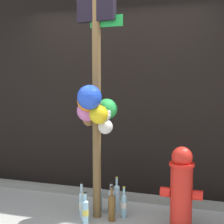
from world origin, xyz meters
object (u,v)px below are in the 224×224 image
object	(u,v)px
fire_hydrant	(181,187)
bottle_0	(99,199)
bottle_1	(117,197)
bottle_2	(111,201)
bottle_5	(112,207)
memorial_post	(95,96)
bottle_3	(85,211)
bottle_6	(84,209)
bottle_7	(124,205)
bottle_4	(82,203)

from	to	relation	value
fire_hydrant	bottle_0	world-z (taller)	fire_hydrant
bottle_1	bottle_2	xyz separation A→B (m)	(-0.04, -0.09, -0.02)
bottle_5	fire_hydrant	bearing A→B (deg)	4.98
bottle_2	bottle_5	xyz separation A→B (m)	(0.06, -0.18, 0.01)
memorial_post	bottle_2	world-z (taller)	memorial_post
fire_hydrant	bottle_5	world-z (taller)	fire_hydrant
bottle_0	bottle_1	world-z (taller)	bottle_1
memorial_post	bottle_0	distance (m)	1.23
bottle_2	bottle_3	xyz separation A→B (m)	(-0.18, -0.35, -0.00)
bottle_6	bottle_5	bearing A→B (deg)	14.41
bottle_1	bottle_7	size ratio (longest dim) A/B	1.16
memorial_post	bottle_0	xyz separation A→B (m)	(-0.02, 0.18, -1.22)
memorial_post	fire_hydrant	size ratio (longest dim) A/B	2.92
bottle_7	bottle_1	bearing A→B (deg)	131.30
memorial_post	bottle_6	distance (m)	1.26
fire_hydrant	memorial_post	bearing A→B (deg)	-176.98
memorial_post	bottle_5	world-z (taller)	memorial_post
fire_hydrant	bottle_1	bearing A→B (deg)	165.25
memorial_post	bottle_6	world-z (taller)	memorial_post
bottle_3	bottle_6	bearing A→B (deg)	119.11
bottle_0	bottle_3	xyz separation A→B (m)	(-0.03, -0.37, -0.01)
bottle_0	bottle_2	bearing A→B (deg)	-5.63
bottle_2	bottle_6	distance (m)	0.35
bottle_0	bottle_4	world-z (taller)	bottle_0
bottle_4	bottle_7	bearing A→B (deg)	12.29
bottle_2	bottle_3	distance (m)	0.40
bottle_1	bottle_0	bearing A→B (deg)	-159.24
bottle_0	bottle_7	xyz separation A→B (m)	(0.32, -0.07, -0.01)
memorial_post	bottle_5	xyz separation A→B (m)	(0.20, -0.02, -1.22)
bottle_0	bottle_5	bearing A→B (deg)	-42.11
memorial_post	fire_hydrant	distance (m)	1.33
bottle_2	bottle_4	world-z (taller)	bottle_4
bottle_6	bottle_7	size ratio (longest dim) A/B	0.87
bottle_0	bottle_5	xyz separation A→B (m)	(0.21, -0.19, -0.00)
bottle_2	bottle_7	bearing A→B (deg)	-19.18
bottle_1	bottle_3	size ratio (longest dim) A/B	1.16
bottle_1	bottle_6	distance (m)	0.44
fire_hydrant	bottle_5	xyz separation A→B (m)	(-0.74, -0.06, -0.28)
bottle_1	bottle_4	world-z (taller)	bottle_1
bottle_3	bottle_5	world-z (taller)	bottle_5
memorial_post	bottle_3	xyz separation A→B (m)	(-0.05, -0.19, -1.23)
fire_hydrant	bottle_0	size ratio (longest dim) A/B	2.16
bottle_6	bottle_4	bearing A→B (deg)	125.94
bottle_3	bottle_5	xyz separation A→B (m)	(0.24, 0.17, 0.01)
bottle_2	bottle_3	bearing A→B (deg)	-116.74
bottle_0	bottle_3	world-z (taller)	bottle_0
bottle_7	bottle_0	bearing A→B (deg)	167.05
bottle_4	bottle_7	distance (m)	0.48
bottle_1	fire_hydrant	bearing A→B (deg)	-14.75
bottle_0	bottle_4	distance (m)	0.23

